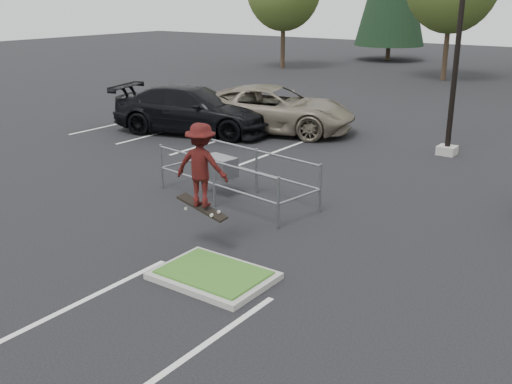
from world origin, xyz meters
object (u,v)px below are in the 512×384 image
Objects in this scene: light_pole at (461,17)px; car_l_tan at (271,109)px; cart_corral at (223,167)px; skateboarder at (201,166)px; car_l_black at (191,109)px.

light_pole reaches higher than car_l_tan.
cart_corral is at bearing -113.85° from light_pole.
light_pole is 5.01× the size of skateboarder.
cart_corral is at bearing -73.61° from skateboarder.
car_l_black is (-9.45, -2.47, -3.64)m from light_pole.
cart_corral is (-3.50, -7.92, -3.76)m from light_pole.
car_l_black is (-7.84, 8.53, -0.94)m from skateboarder.
car_l_tan is at bearing -78.02° from skateboarder.
light_pole is at bearing -113.52° from skateboarder.
light_pole is 2.16× the size of cart_corral.
skateboarder is 0.31× the size of car_l_tan.
cart_corral is at bearing -171.56° from car_l_tan.
skateboarder is (1.89, -3.08, 1.07)m from cart_corral.
car_l_tan is (-3.50, 7.42, 0.10)m from cart_corral.
skateboarder reaches higher than car_l_black.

